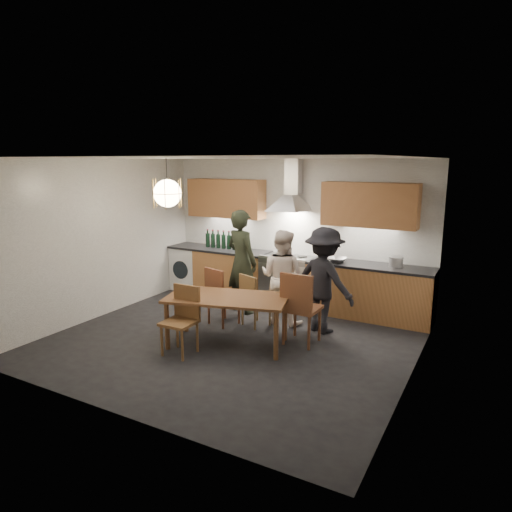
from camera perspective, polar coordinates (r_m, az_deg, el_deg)
The scene contains 17 objects.
ground at distance 6.76m, azimuth -3.08°, elevation -10.47°, with size 5.00×5.00×0.00m, color black.
room_shell at distance 6.31m, azimuth -3.25°, elevation 4.02°, with size 5.02×4.52×2.61m.
counter_run at distance 8.24m, azimuth 4.17°, elevation -3.06°, with size 5.00×0.62×0.90m.
range_stove at distance 8.25m, azimuth 4.00°, elevation -3.10°, with size 0.90×0.60×0.92m.
wall_fixtures at distance 8.11m, azimuth 4.50°, elevation 6.91°, with size 4.30×0.54×1.10m.
pendant_lamp at distance 6.77m, azimuth -11.02°, elevation 7.70°, with size 0.43×0.43×0.70m.
dining_table at distance 6.41m, azimuth -3.63°, elevation -5.79°, with size 1.84×1.25×0.71m.
chair_back_left at distance 7.20m, azimuth -4.59°, elevation -4.59°, with size 0.52×0.52×0.93m.
chair_back_mid at distance 7.13m, azimuth -0.46°, elevation -5.14°, with size 0.49×0.49×0.84m.
chair_back_right at distance 6.41m, azimuth 5.44°, elevation -5.98°, with size 0.49×0.49×1.06m.
chair_front at distance 6.27m, azimuth -9.13°, elevation -7.28°, with size 0.42×0.42×0.92m.
person_left at distance 7.73m, azimuth -1.80°, elevation -0.71°, with size 0.64×0.42×1.77m, color black.
person_mid at distance 7.26m, azimuth 3.24°, elevation -2.61°, with size 0.73×0.57×1.51m, color white.
person_right at distance 6.93m, azimuth 8.49°, elevation -3.01°, with size 1.04×0.60×1.60m, color black.
mixing_bowl at distance 7.73m, azimuth 10.04°, elevation -0.46°, with size 0.34×0.34×0.08m, color #B7B6BA.
stock_pot at distance 7.60m, azimuth 17.09°, elevation -0.74°, with size 0.22×0.22×0.15m, color #B1B0B4.
wine_bottles at distance 8.78m, azimuth -3.74°, elevation 2.03°, with size 0.94×0.08×0.35m.
Camera 1 is at (3.31, -5.31, 2.56)m, focal length 32.00 mm.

